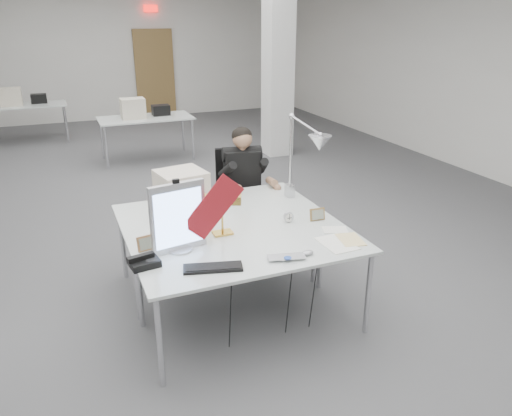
{
  "coord_description": "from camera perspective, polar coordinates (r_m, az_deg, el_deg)",
  "views": [
    {
      "loc": [
        -1.31,
        -5.75,
        2.46
      ],
      "look_at": [
        0.23,
        -2.0,
        0.87
      ],
      "focal_mm": 35.0,
      "sensor_mm": 36.0,
      "label": 1
    }
  ],
  "objects": [
    {
      "name": "desk_phone",
      "position": [
        3.7,
        -12.68,
        -6.06
      ],
      "size": [
        0.23,
        0.21,
        0.05
      ],
      "primitive_type": "cube",
      "rotation": [
        0.0,
        0.0,
        0.13
      ],
      "color": "black",
      "rests_on": "desk_main"
    },
    {
      "name": "bg_desk_b",
      "position": [
        11.09,
        -25.05,
        10.57
      ],
      "size": [
        1.6,
        0.8,
        0.02
      ],
      "primitive_type": "cube",
      "color": "silver",
      "rests_on": "room_shell"
    },
    {
      "name": "architect_lamp",
      "position": [
        4.63,
        5.34,
        5.13
      ],
      "size": [
        0.23,
        0.64,
        0.82
      ],
      "primitive_type": null,
      "rotation": [
        0.0,
        0.0,
        -0.03
      ],
      "color": "silver",
      "rests_on": "desk_second"
    },
    {
      "name": "room_shell",
      "position": [
        6.08,
        -9.69,
        13.93
      ],
      "size": [
        10.04,
        14.04,
        3.24
      ],
      "color": "#48484A",
      "rests_on": "ground"
    },
    {
      "name": "bg_desk_a",
      "position": [
        9.04,
        -12.52,
        10.0
      ],
      "size": [
        1.6,
        0.8,
        0.02
      ],
      "primitive_type": "cube",
      "color": "silver",
      "rests_on": "room_shell"
    },
    {
      "name": "keyboard",
      "position": [
        3.59,
        -4.94,
        -6.82
      ],
      "size": [
        0.44,
        0.24,
        0.02
      ],
      "primitive_type": "cube",
      "rotation": [
        0.0,
        0.0,
        -0.26
      ],
      "color": "black",
      "rests_on": "desk_main"
    },
    {
      "name": "paper_stack_c",
      "position": [
        4.24,
        9.01,
        -2.46
      ],
      "size": [
        0.24,
        0.21,
        0.01
      ],
      "primitive_type": "cube",
      "rotation": [
        0.0,
        0.0,
        -0.35
      ],
      "color": "white",
      "rests_on": "desk_main"
    },
    {
      "name": "mouse",
      "position": [
        3.78,
        5.93,
        -5.12
      ],
      "size": [
        0.11,
        0.09,
        0.04
      ],
      "primitive_type": "ellipsoid",
      "rotation": [
        0.0,
        0.0,
        0.38
      ],
      "color": "#A8A7AC",
      "rests_on": "desk_main"
    },
    {
      "name": "bankers_lamp",
      "position": [
        4.06,
        -3.89,
        -0.84
      ],
      "size": [
        0.31,
        0.22,
        0.33
      ],
      "primitive_type": null,
      "rotation": [
        0.0,
        0.0,
        -0.41
      ],
      "color": "#B89439",
      "rests_on": "desk_main"
    },
    {
      "name": "desk_clock",
      "position": [
        4.34,
        3.75,
        -1.0
      ],
      "size": [
        0.09,
        0.05,
        0.09
      ],
      "primitive_type": "cylinder",
      "rotation": [
        1.57,
        0.0,
        -0.23
      ],
      "color": "silver",
      "rests_on": "desk_main"
    },
    {
      "name": "office_chair",
      "position": [
        5.56,
        -1.68,
        0.83
      ],
      "size": [
        0.57,
        0.57,
        1.0
      ],
      "primitive_type": null,
      "rotation": [
        0.0,
        0.0,
        -0.18
      ],
      "color": "black",
      "rests_on": "room_shell"
    },
    {
      "name": "beige_monitor",
      "position": [
        4.57,
        -8.49,
        1.87
      ],
      "size": [
        0.46,
        0.45,
        0.38
      ],
      "primitive_type": "cube",
      "rotation": [
        0.0,
        0.0,
        0.17
      ],
      "color": "beige",
      "rests_on": "desk_second"
    },
    {
      "name": "picture_frame_left",
      "position": [
        3.92,
        -12.38,
        -3.91
      ],
      "size": [
        0.16,
        0.07,
        0.12
      ],
      "primitive_type": "cube",
      "rotation": [
        -0.21,
        0.0,
        0.19
      ],
      "color": "#B47C4D",
      "rests_on": "desk_main"
    },
    {
      "name": "paper_stack_b",
      "position": [
        4.08,
        10.73,
        -3.58
      ],
      "size": [
        0.22,
        0.28,
        0.01
      ],
      "primitive_type": "cube",
      "rotation": [
        0.0,
        0.0,
        -0.18
      ],
      "color": "#E8CE8B",
      "rests_on": "desk_main"
    },
    {
      "name": "desk_main",
      "position": [
        3.9,
        -0.39,
        -4.67
      ],
      "size": [
        1.8,
        0.9,
        0.02
      ],
      "primitive_type": "cube",
      "color": "silver",
      "rests_on": "room_shell"
    },
    {
      "name": "seated_person",
      "position": [
        5.39,
        -1.54,
        4.63
      ],
      "size": [
        0.55,
        0.64,
        0.86
      ],
      "primitive_type": null,
      "rotation": [
        0.0,
        0.0,
        -0.18
      ],
      "color": "black",
      "rests_on": "office_chair"
    },
    {
      "name": "desk_second",
      "position": [
        4.67,
        -4.52,
        -0.16
      ],
      "size": [
        1.8,
        0.9,
        0.02
      ],
      "primitive_type": "cube",
      "color": "silver",
      "rests_on": "room_shell"
    },
    {
      "name": "monitor",
      "position": [
        3.79,
        -8.9,
        -1.06
      ],
      "size": [
        0.44,
        0.12,
        0.54
      ],
      "primitive_type": "cube",
      "rotation": [
        0.0,
        0.0,
        0.18
      ],
      "color": "#B4B4B9",
      "rests_on": "desk_main"
    },
    {
      "name": "paper_stack_a",
      "position": [
        4.0,
        9.22,
        -4.02
      ],
      "size": [
        0.24,
        0.33,
        0.01
      ],
      "primitive_type": "cube",
      "rotation": [
        0.0,
        0.0,
        0.03
      ],
      "color": "white",
      "rests_on": "desk_main"
    },
    {
      "name": "pennant",
      "position": [
        3.8,
        -4.89,
        0.09
      ],
      "size": [
        0.48,
        0.08,
        0.52
      ],
      "primitive_type": "cube",
      "rotation": [
        0.0,
        -0.87,
        -0.13
      ],
      "color": "maroon",
      "rests_on": "monitor"
    },
    {
      "name": "picture_frame_right",
      "position": [
        4.4,
        7.02,
        -0.72
      ],
      "size": [
        0.14,
        0.04,
        0.11
      ],
      "primitive_type": "cube",
      "rotation": [
        -0.21,
        0.0,
        -0.06
      ],
      "color": "olive",
      "rests_on": "desk_main"
    },
    {
      "name": "laptop",
      "position": [
        3.68,
        3.64,
        -5.96
      ],
      "size": [
        0.32,
        0.24,
        0.02
      ],
      "primitive_type": "imported",
      "rotation": [
        0.0,
        0.0,
        -0.25
      ],
      "color": "#B6B7BB",
      "rests_on": "desk_main"
    }
  ]
}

